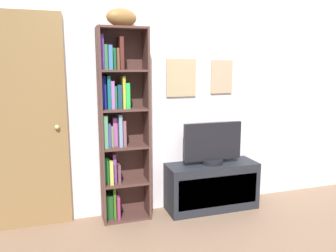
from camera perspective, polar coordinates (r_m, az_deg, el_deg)
The scene contains 6 objects.
back_wall at distance 3.47m, azimuth 2.02°, elevation 5.28°, with size 4.80×0.08×2.37m.
bookshelf at distance 3.21m, azimuth -8.39°, elevation 0.22°, with size 0.46×0.25×1.83m.
football at distance 3.17m, azimuth -7.87°, elevation 17.75°, with size 0.29×0.16×0.16m, color olive.
tv_stand at distance 3.60m, azimuth 7.41°, elevation -10.06°, with size 0.95×0.34×0.49m.
television at distance 3.47m, azimuth 7.58°, elevation -3.04°, with size 0.62×0.22×0.43m.
door at distance 3.25m, azimuth -23.49°, elevation 0.31°, with size 0.77×0.09×1.95m.
Camera 1 is at (-1.17, -2.12, 1.49)m, focal length 35.96 mm.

